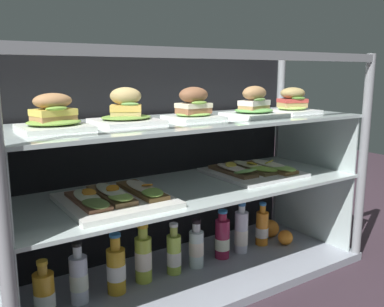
% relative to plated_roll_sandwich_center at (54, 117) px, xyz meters
% --- Properties ---
extents(ground_plane, '(6.00, 6.00, 0.02)m').
position_rel_plated_roll_sandwich_center_xyz_m(ground_plane, '(0.50, 0.00, -0.69)').
color(ground_plane, '#34262E').
rests_on(ground_plane, ground).
extents(case_base_deck, '(1.44, 0.53, 0.03)m').
position_rel_plated_roll_sandwich_center_xyz_m(case_base_deck, '(0.50, 0.00, -0.66)').
color(case_base_deck, '#969CA8').
rests_on(case_base_deck, ground).
extents(case_frame, '(1.44, 0.53, 0.89)m').
position_rel_plated_roll_sandwich_center_xyz_m(case_frame, '(0.50, 0.14, -0.19)').
color(case_frame, gray).
rests_on(case_frame, ground).
extents(riser_lower_tier, '(1.37, 0.45, 0.34)m').
position_rel_plated_roll_sandwich_center_xyz_m(riser_lower_tier, '(0.50, 0.00, -0.48)').
color(riser_lower_tier, silver).
rests_on(riser_lower_tier, case_base_deck).
extents(shelf_lower_glass, '(1.39, 0.47, 0.01)m').
position_rel_plated_roll_sandwich_center_xyz_m(shelf_lower_glass, '(0.50, 0.00, -0.30)').
color(shelf_lower_glass, silver).
rests_on(shelf_lower_glass, riser_lower_tier).
extents(riser_upper_tier, '(1.37, 0.45, 0.24)m').
position_rel_plated_roll_sandwich_center_xyz_m(riser_upper_tier, '(0.50, 0.00, -0.17)').
color(riser_upper_tier, silver).
rests_on(riser_upper_tier, shelf_lower_glass).
extents(shelf_upper_glass, '(1.39, 0.47, 0.01)m').
position_rel_plated_roll_sandwich_center_xyz_m(shelf_upper_glass, '(0.50, 0.00, -0.05)').
color(shelf_upper_glass, silver).
rests_on(shelf_upper_glass, riser_upper_tier).
extents(plated_roll_sandwich_center, '(0.20, 0.20, 0.11)m').
position_rel_plated_roll_sandwich_center_xyz_m(plated_roll_sandwich_center, '(0.00, 0.00, 0.00)').
color(plated_roll_sandwich_center, white).
rests_on(plated_roll_sandwich_center, shelf_upper_glass).
extents(plated_roll_sandwich_far_left, '(0.21, 0.21, 0.12)m').
position_rel_plated_roll_sandwich_center_xyz_m(plated_roll_sandwich_far_left, '(0.25, 0.03, -0.00)').
color(plated_roll_sandwich_far_left, white).
rests_on(plated_roll_sandwich_far_left, shelf_upper_glass).
extents(plated_roll_sandwich_mid_right, '(0.18, 0.18, 0.12)m').
position_rel_plated_roll_sandwich_center_xyz_m(plated_roll_sandwich_mid_right, '(0.51, 0.00, 0.01)').
color(plated_roll_sandwich_mid_right, white).
rests_on(plated_roll_sandwich_mid_right, shelf_upper_glass).
extents(plated_roll_sandwich_mid_left, '(0.20, 0.20, 0.12)m').
position_rel_plated_roll_sandwich_center_xyz_m(plated_roll_sandwich_mid_left, '(0.76, -0.05, 0.00)').
color(plated_roll_sandwich_mid_left, white).
rests_on(plated_roll_sandwich_mid_left, shelf_upper_glass).
extents(plated_roll_sandwich_left_of_center, '(0.18, 0.18, 0.11)m').
position_rel_plated_roll_sandwich_center_xyz_m(plated_roll_sandwich_left_of_center, '(1.01, -0.02, 0.00)').
color(plated_roll_sandwich_left_of_center, white).
rests_on(plated_roll_sandwich_left_of_center, shelf_upper_glass).
extents(open_sandwich_tray_mid_left, '(0.34, 0.34, 0.06)m').
position_rel_plated_roll_sandwich_center_xyz_m(open_sandwich_tray_mid_left, '(0.18, -0.03, -0.28)').
color(open_sandwich_tray_mid_left, white).
rests_on(open_sandwich_tray_mid_left, shelf_lower_glass).
extents(open_sandwich_tray_right_of_center, '(0.34, 0.34, 0.06)m').
position_rel_plated_roll_sandwich_center_xyz_m(open_sandwich_tray_right_of_center, '(0.83, 0.02, -0.28)').
color(open_sandwich_tray_right_of_center, white).
rests_on(open_sandwich_tray_right_of_center, shelf_lower_glass).
extents(juice_bottle_back_center, '(0.07, 0.07, 0.19)m').
position_rel_plated_roll_sandwich_center_xyz_m(juice_bottle_back_center, '(-0.06, 0.02, -0.57)').
color(juice_bottle_back_center, gold).
rests_on(juice_bottle_back_center, case_base_deck).
extents(juice_bottle_tucked_behind, '(0.06, 0.06, 0.22)m').
position_rel_plated_roll_sandwich_center_xyz_m(juice_bottle_tucked_behind, '(0.06, 0.03, -0.56)').
color(juice_bottle_tucked_behind, silver).
rests_on(juice_bottle_tucked_behind, case_base_deck).
extents(juice_bottle_back_right, '(0.07, 0.07, 0.22)m').
position_rel_plated_roll_sandwich_center_xyz_m(juice_bottle_back_right, '(0.19, 0.02, -0.56)').
color(juice_bottle_back_right, gold).
rests_on(juice_bottle_back_right, case_base_deck).
extents(juice_bottle_front_middle, '(0.06, 0.06, 0.23)m').
position_rel_plated_roll_sandwich_center_xyz_m(juice_bottle_front_middle, '(0.31, 0.04, -0.55)').
color(juice_bottle_front_middle, '#B8CB42').
rests_on(juice_bottle_front_middle, case_base_deck).
extents(juice_bottle_front_second, '(0.06, 0.06, 0.21)m').
position_rel_plated_roll_sandwich_center_xyz_m(juice_bottle_front_second, '(0.44, 0.03, -0.57)').
color(juice_bottle_front_second, '#B7D64D').
rests_on(juice_bottle_front_second, case_base_deck).
extents(juice_bottle_near_post, '(0.06, 0.06, 0.20)m').
position_rel_plated_roll_sandwich_center_xyz_m(juice_bottle_near_post, '(0.54, 0.03, -0.56)').
color(juice_bottle_near_post, white).
rests_on(juice_bottle_near_post, case_base_deck).
extents(juice_bottle_front_right_end, '(0.06, 0.06, 0.21)m').
position_rel_plated_roll_sandwich_center_xyz_m(juice_bottle_front_right_end, '(0.68, 0.04, -0.56)').
color(juice_bottle_front_right_end, maroon).
rests_on(juice_bottle_front_right_end, case_base_deck).
extents(juice_bottle_front_fourth, '(0.06, 0.06, 0.23)m').
position_rel_plated_roll_sandwich_center_xyz_m(juice_bottle_front_fourth, '(0.79, 0.04, -0.56)').
color(juice_bottle_front_fourth, white).
rests_on(juice_bottle_front_fourth, case_base_deck).
extents(juice_bottle_front_left_end, '(0.06, 0.06, 0.20)m').
position_rel_plated_roll_sandwich_center_xyz_m(juice_bottle_front_left_end, '(0.92, 0.05, -0.57)').
color(juice_bottle_front_left_end, orange).
rests_on(juice_bottle_front_left_end, case_base_deck).
extents(orange_fruit_beside_bottles, '(0.07, 0.07, 0.07)m').
position_rel_plated_roll_sandwich_center_xyz_m(orange_fruit_beside_bottles, '(1.01, -0.01, -0.61)').
color(orange_fruit_beside_bottles, orange).
rests_on(orange_fruit_beside_bottles, case_base_deck).
extents(orange_fruit_near_left_post, '(0.08, 0.08, 0.08)m').
position_rel_plated_roll_sandwich_center_xyz_m(orange_fruit_near_left_post, '(1.02, 0.09, -0.61)').
color(orange_fruit_near_left_post, orange).
rests_on(orange_fruit_near_left_post, case_base_deck).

